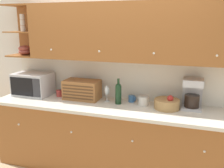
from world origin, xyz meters
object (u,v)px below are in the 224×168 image
object	(u,v)px
wine_glass	(107,91)
storage_canister	(143,100)
mug_blue_second	(132,99)
coffee_maker	(192,93)
fruit_basket	(167,104)
bread_box	(82,90)
mug	(60,93)
wine_bottle	(118,93)
microwave	(33,84)

from	to	relation	value
wine_glass	storage_canister	distance (m)	0.50
mug_blue_second	coffee_maker	world-z (taller)	coffee_maker
wine_glass	mug_blue_second	size ratio (longest dim) A/B	2.25
fruit_basket	coffee_maker	size ratio (longest dim) A/B	0.81
bread_box	storage_canister	size ratio (longest dim) A/B	3.46
wine_glass	storage_canister	size ratio (longest dim) A/B	1.56
mug	coffee_maker	distance (m)	1.78
wine_glass	wine_bottle	xyz separation A→B (m)	(0.17, -0.05, 0.00)
wine_glass	coffee_maker	size ratio (longest dim) A/B	0.58
bread_box	fruit_basket	xyz separation A→B (m)	(1.14, -0.05, -0.07)
mug_blue_second	storage_canister	size ratio (longest dim) A/B	0.69
coffee_maker	wine_bottle	bearing A→B (deg)	-173.04
wine_glass	wine_bottle	world-z (taller)	wine_bottle
bread_box	storage_canister	distance (m)	0.85
wine_bottle	storage_canister	distance (m)	0.33
mug_blue_second	storage_canister	distance (m)	0.20
microwave	mug_blue_second	world-z (taller)	microwave
bread_box	wine_bottle	size ratio (longest dim) A/B	1.44
mug	storage_canister	distance (m)	1.20
microwave	wine_glass	bearing A→B (deg)	1.42
microwave	wine_glass	xyz separation A→B (m)	(1.11, 0.03, -0.01)
storage_canister	fruit_basket	xyz separation A→B (m)	(0.29, -0.03, -0.00)
mug_blue_second	storage_canister	bearing A→B (deg)	-29.09
mug	mug_blue_second	size ratio (longest dim) A/B	1.05
mug	coffee_maker	bearing A→B (deg)	1.40
microwave	storage_canister	world-z (taller)	microwave
mug	bread_box	size ratio (longest dim) A/B	0.21
wine_bottle	mug_blue_second	distance (m)	0.22
mug_blue_second	wine_bottle	bearing A→B (deg)	-138.01
microwave	wine_bottle	world-z (taller)	wine_bottle
coffee_maker	mug_blue_second	bearing A→B (deg)	178.30
microwave	wine_bottle	bearing A→B (deg)	-0.88
wine_bottle	coffee_maker	size ratio (longest dim) A/B	0.89
wine_glass	storage_canister	world-z (taller)	wine_glass
wine_bottle	fruit_basket	bearing A→B (deg)	0.06
mug	coffee_maker	xyz separation A→B (m)	(1.77, 0.04, 0.14)
bread_box	wine_glass	size ratio (longest dim) A/B	2.22
mug_blue_second	wine_glass	bearing A→B (deg)	-165.06
wine_bottle	coffee_maker	bearing A→B (deg)	6.96
bread_box	coffee_maker	xyz separation A→B (m)	(1.42, 0.06, 0.06)
mug_blue_second	bread_box	bearing A→B (deg)	-172.79
wine_bottle	storage_canister	xyz separation A→B (m)	(0.32, 0.04, -0.08)
microwave	bread_box	xyz separation A→B (m)	(0.75, 0.03, -0.03)
bread_box	storage_canister	bearing A→B (deg)	-0.76
mug	storage_canister	xyz separation A→B (m)	(1.20, -0.03, 0.02)
bread_box	mug_blue_second	world-z (taller)	bread_box
wine_glass	mug	bearing A→B (deg)	178.49
mug_blue_second	fruit_basket	xyz separation A→B (m)	(0.47, -0.13, 0.02)
microwave	bread_box	world-z (taller)	microwave
bread_box	wine_bottle	bearing A→B (deg)	-5.04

